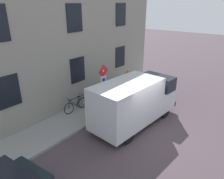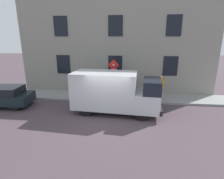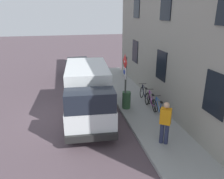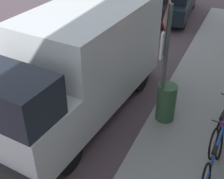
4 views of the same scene
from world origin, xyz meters
TOP-DOWN VIEW (x-y plane):
  - ground_plane at (0.00, 0.00)m, footprint 80.00×80.00m
  - sidewalk_slab at (3.48, 0.00)m, footprint 2.18×17.53m
  - building_facade at (4.92, 0.00)m, footprint 0.75×15.53m
  - sign_post_stacked at (2.61, -0.06)m, footprint 0.15×0.56m
  - delivery_van at (0.70, -0.31)m, footprint 2.40×5.47m
  - parked_hatchback at (0.85, 7.30)m, footprint 2.06×4.13m
  - bicycle_blue at (4.02, -1.20)m, footprint 0.46×1.72m
  - bicycle_purple at (4.02, -0.21)m, footprint 0.46×1.71m
  - bicycle_black at (4.02, 0.78)m, footprint 0.46×1.71m
  - pedestrian at (3.25, -3.45)m, footprint 0.48×0.44m
  - litter_bin at (2.75, 0.05)m, footprint 0.44×0.44m

SIDE VIEW (x-z plane):
  - ground_plane at x=0.00m, z-range 0.00..0.00m
  - sidewalk_slab at x=3.48m, z-range 0.00..0.14m
  - bicycle_blue at x=4.02m, z-range 0.07..0.96m
  - bicycle_purple at x=4.02m, z-range 0.07..0.96m
  - bicycle_black at x=4.02m, z-range 0.07..0.96m
  - litter_bin at x=2.75m, z-range 0.14..1.04m
  - parked_hatchback at x=0.85m, z-range 0.04..1.42m
  - pedestrian at x=3.25m, z-range 0.21..1.93m
  - delivery_van at x=0.70m, z-range 0.08..2.58m
  - sign_post_stacked at x=2.61m, z-range 0.62..3.41m
  - building_facade at x=4.92m, z-range 0.00..7.40m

